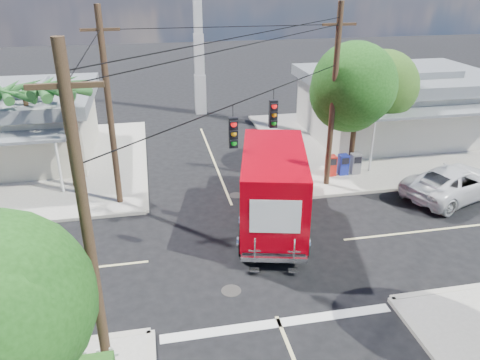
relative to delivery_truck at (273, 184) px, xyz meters
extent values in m
plane|color=black|center=(-1.48, -2.17, -1.80)|extent=(120.00, 120.00, 0.00)
cube|color=#9F9A8F|center=(9.52, 8.83, -1.73)|extent=(14.00, 14.00, 0.14)
cube|color=#B0AB9C|center=(2.52, 8.83, -1.73)|extent=(0.25, 14.00, 0.14)
cube|color=#B0AB9C|center=(9.52, 1.83, -1.73)|extent=(14.00, 0.25, 0.14)
cube|color=#9F9A8F|center=(-12.48, 8.83, -1.73)|extent=(14.00, 14.00, 0.14)
cube|color=#B0AB9C|center=(-5.48, 8.83, -1.73)|extent=(0.25, 14.00, 0.14)
cube|color=beige|center=(-1.48, 7.83, -1.80)|extent=(0.12, 12.00, 0.01)
cube|color=beige|center=(8.52, -2.17, -1.80)|extent=(12.00, 0.12, 0.01)
cube|color=silver|center=(-1.48, -6.47, -1.80)|extent=(7.50, 0.40, 0.01)
cube|color=beige|center=(11.02, 9.83, 0.04)|extent=(11.00, 8.00, 3.40)
cube|color=gray|center=(11.02, 9.83, 2.09)|extent=(11.80, 8.80, 0.70)
cube|color=gray|center=(11.02, 9.83, 2.59)|extent=(6.05, 4.40, 0.50)
cube|color=gray|center=(11.02, 4.93, 1.24)|extent=(9.90, 1.80, 0.15)
cylinder|color=silver|center=(6.62, 4.13, -0.21)|extent=(0.12, 0.12, 2.90)
cube|color=beige|center=(-13.48, 10.33, -0.06)|extent=(10.00, 8.00, 3.20)
cylinder|color=silver|center=(-9.48, 4.63, -0.31)|extent=(0.12, 0.12, 2.70)
cube|color=silver|center=(-0.98, 17.83, -0.30)|extent=(0.80, 0.80, 3.00)
cube|color=silver|center=(-0.98, 17.83, 2.70)|extent=(0.70, 0.70, 3.00)
cube|color=silver|center=(-0.98, 17.83, 5.70)|extent=(0.60, 0.60, 3.00)
cylinder|color=#422D1C|center=(5.72, 4.63, 0.39)|extent=(0.28, 0.28, 4.10)
sphere|color=#184711|center=(5.72, 4.63, 2.95)|extent=(4.10, 4.10, 4.10)
sphere|color=#184711|center=(5.32, 4.83, 3.20)|extent=(3.33, 3.33, 3.33)
sphere|color=#184711|center=(6.07, 4.33, 2.82)|extent=(3.58, 3.58, 3.58)
cylinder|color=#422D1C|center=(8.32, 6.83, 0.13)|extent=(0.28, 0.28, 3.58)
sphere|color=#33571C|center=(8.32, 6.83, 2.37)|extent=(3.58, 3.58, 3.58)
sphere|color=#33571C|center=(7.92, 7.03, 2.59)|extent=(2.91, 2.91, 2.91)
sphere|color=#33571C|center=(8.67, 6.53, 2.26)|extent=(3.14, 3.14, 3.14)
cylinder|color=#422D1C|center=(-8.98, 5.33, 0.84)|extent=(0.24, 0.24, 5.00)
cone|color=#2A6529|center=(-8.08, 5.33, 3.44)|extent=(0.50, 2.06, 0.98)
cone|color=#2A6529|center=(-8.42, 6.03, 3.44)|extent=(1.92, 1.68, 0.98)
cone|color=#2A6529|center=(-9.18, 6.21, 3.44)|extent=(2.12, 0.95, 0.98)
cone|color=#2A6529|center=(-9.79, 5.72, 3.44)|extent=(1.34, 2.07, 0.98)
cone|color=#2A6529|center=(-9.79, 4.94, 3.44)|extent=(1.34, 2.07, 0.98)
cone|color=#2A6529|center=(-9.18, 4.45, 3.44)|extent=(2.12, 0.95, 0.98)
cone|color=#2A6529|center=(-8.42, 4.63, 3.44)|extent=(1.92, 1.68, 0.98)
cylinder|color=#422D1C|center=(-10.98, 6.83, 0.64)|extent=(0.24, 0.24, 4.60)
cone|color=#2A6529|center=(-10.08, 6.83, 3.04)|extent=(0.50, 2.06, 0.98)
cone|color=#2A6529|center=(-10.42, 7.53, 3.04)|extent=(1.92, 1.68, 0.98)
cone|color=#2A6529|center=(-11.18, 7.71, 3.04)|extent=(2.12, 0.95, 0.98)
cone|color=#2A6529|center=(-11.79, 7.22, 3.04)|extent=(1.34, 2.07, 0.98)
cone|color=#2A6529|center=(-11.79, 6.44, 3.04)|extent=(1.34, 2.07, 0.98)
cone|color=#2A6529|center=(-11.18, 5.95, 3.04)|extent=(2.12, 0.95, 0.98)
cone|color=#2A6529|center=(-10.42, 6.13, 3.04)|extent=(1.92, 1.68, 0.98)
cylinder|color=#473321|center=(-6.68, -7.37, 2.70)|extent=(0.28, 0.28, 9.00)
cube|color=#473321|center=(-6.68, -7.37, 6.20)|extent=(1.60, 0.12, 0.12)
cylinder|color=#473321|center=(3.72, 3.03, 2.70)|extent=(0.28, 0.28, 9.00)
cube|color=#473321|center=(3.72, 3.03, 6.20)|extent=(1.60, 0.12, 0.12)
cylinder|color=#473321|center=(-6.68, 3.03, 2.70)|extent=(0.28, 0.28, 9.00)
cube|color=#473321|center=(-6.68, 3.03, 6.20)|extent=(1.60, 0.12, 0.12)
cylinder|color=black|center=(-1.48, -2.17, 4.40)|extent=(10.43, 10.43, 0.04)
cube|color=black|center=(-2.28, -2.97, 3.45)|extent=(0.30, 0.24, 1.05)
sphere|color=red|center=(-2.28, -3.11, 3.78)|extent=(0.20, 0.20, 0.20)
cube|color=black|center=(-0.38, -1.07, 3.45)|extent=(0.30, 0.24, 1.05)
sphere|color=red|center=(-0.38, -1.21, 3.78)|extent=(0.20, 0.20, 0.20)
cube|color=red|center=(4.32, 4.03, -1.11)|extent=(0.50, 0.50, 1.10)
cube|color=navy|center=(5.02, 4.03, -1.11)|extent=(0.50, 0.50, 1.10)
cube|color=slate|center=(5.72, 4.03, -1.11)|extent=(0.50, 0.50, 1.10)
cube|color=black|center=(0.04, 0.16, -1.24)|extent=(4.17, 8.24, 0.25)
cube|color=#B6000D|center=(0.78, 3.16, -0.43)|extent=(2.78, 2.26, 2.23)
cube|color=black|center=(0.95, 3.85, -0.03)|extent=(2.13, 0.76, 0.96)
cube|color=silver|center=(1.00, 4.04, -1.14)|extent=(2.29, 0.68, 0.35)
cube|color=#B6000D|center=(-0.18, -0.73, 0.28)|extent=(3.88, 6.32, 2.94)
cube|color=white|center=(1.07, -1.04, 0.43)|extent=(0.90, 3.55, 1.32)
cube|color=white|center=(-1.43, -0.42, 0.43)|extent=(0.90, 3.55, 1.32)
cube|color=white|center=(-0.89, -3.60, 0.43)|extent=(1.78, 0.46, 1.32)
cube|color=silver|center=(-0.93, -3.73, -1.24)|extent=(2.42, 0.83, 0.18)
cube|color=silver|center=(-1.65, -3.69, -0.84)|extent=(0.46, 0.17, 1.01)
cube|color=silver|center=(-0.27, -4.03, -0.84)|extent=(0.46, 0.17, 1.01)
cylinder|color=black|center=(-0.39, 3.29, -1.24)|extent=(0.58, 1.16, 1.12)
cylinder|color=black|center=(1.88, 2.73, -1.24)|extent=(0.58, 1.16, 1.12)
cylinder|color=black|center=(-1.80, -2.42, -1.24)|extent=(0.58, 1.16, 1.12)
cylinder|color=black|center=(0.46, -2.98, -1.24)|extent=(0.58, 1.16, 1.12)
imported|color=silver|center=(9.37, 0.60, -1.02)|extent=(6.19, 4.37, 1.57)
camera|label=1|loc=(-5.00, -17.65, 8.40)|focal=35.00mm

